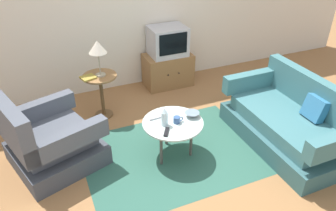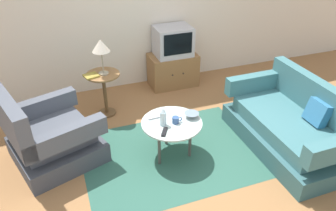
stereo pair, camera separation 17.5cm
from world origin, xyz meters
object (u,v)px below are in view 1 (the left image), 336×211
Objects in this scene: side_table at (101,87)px; table_lamp at (97,48)px; coffee_table at (173,125)px; tv_remote_silver at (155,118)px; vase at (165,117)px; mug at (177,120)px; armchair at (49,142)px; bowl at (192,114)px; tv_remote_dark at (166,132)px; tv_stand at (168,70)px; book at (88,78)px; television at (168,41)px; couch at (289,123)px.

table_lamp reaches higher than side_table.
tv_remote_silver is at bearing 137.74° from coffee_table.
vase is (0.46, -1.21, 0.12)m from side_table.
mug is (0.59, -1.21, -0.52)m from table_lamp.
side_table is at bearing 110.68° from vase.
armchair is 1.35m from vase.
bowl is at bearing -55.00° from side_table.
tv_remote_dark is at bearing -72.79° from side_table.
vase is 1.38× the size of tv_remote_silver.
book is at bearing -158.02° from tv_stand.
television is 1.89m from mug.
side_table is at bearing -156.80° from tv_stand.
book is at bearing 130.74° from bowl.
tv_stand is at bearing 20.56° from couch.
vase is (-1.56, 0.32, 0.30)m from couch.
book is at bearing -125.53° from tv_remote_dark.
mug is 0.23m from tv_remote_dark.
bowl is (0.37, 0.03, -0.08)m from vase.
coffee_table is 1.10× the size of side_table.
couch is at bearing 114.50° from tv_remote_dark.
book reaches higher than side_table.
television is 3.63× the size of tv_remote_dark.
couch is at bearing -49.95° from book.
armchair is at bearing -84.00° from tv_remote_dark.
television is 1.36m from table_lamp.
television reaches higher than vase.
bowl is 1.52m from book.
book is (-2.18, 1.50, 0.37)m from couch.
mug is 0.27m from tv_remote_silver.
television is 4.82× the size of mug.
television is (2.03, 1.33, 0.46)m from armchair.
armchair is 2.47m from television.
coffee_table is 4.46× the size of tv_remote_dark.
bowl is at bearing 73.14° from couch.
book is at bearing -63.29° from tv_remote_silver.
table_lamp is 3.04× the size of tv_remote_silver.
vase is at bearing -114.06° from tv_stand.
side_table reaches higher than tv_remote_dark.
television is (0.67, 1.73, 0.34)m from coffee_table.
television reaches higher than couch.
tv_remote_dark is at bearing -156.05° from bowl.
side_table is 1.12m from tv_remote_silver.
tv_remote_dark is at bearing 89.73° from tv_remote_silver.
side_table is 0.26m from book.
side_table is at bearing 115.46° from coffee_table.
television reaches higher than tv_remote_dark.
couch is 2.27m from television.
mug is at bearing -109.68° from tv_stand.
book reaches higher than tv_stand.
tv_remote_silver is at bearing 72.97° from couch.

